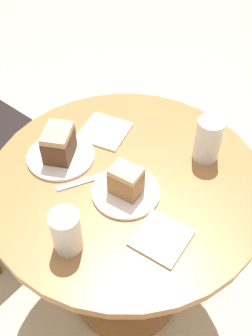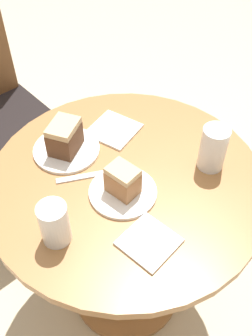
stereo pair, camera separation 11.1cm
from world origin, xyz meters
The scene contains 11 objects.
ground_plane centered at (0.00, 0.00, 0.00)m, with size 8.00×8.00×0.00m, color beige.
table centered at (0.00, 0.00, 0.54)m, with size 0.81×0.81×0.71m.
plate_near centered at (-0.05, -0.04, 0.72)m, with size 0.19×0.19×0.01m.
plate_far centered at (-0.06, 0.21, 0.72)m, with size 0.21×0.21×0.01m.
cake_slice_near centered at (-0.05, -0.04, 0.76)m, with size 0.07×0.09×0.09m.
cake_slice_far centered at (-0.06, 0.21, 0.77)m, with size 0.13×0.12×0.10m.
glass_lemonade centered at (-0.27, -0.03, 0.76)m, with size 0.07×0.07×0.12m.
glass_water centered at (0.22, -0.13, 0.77)m, with size 0.08×0.08×0.14m.
napkin_stack centered at (0.11, 0.18, 0.71)m, with size 0.18×0.18×0.01m.
fork centered at (-0.08, 0.08, 0.71)m, with size 0.17×0.10×0.00m.
napkin_side centered at (-0.11, -0.20, 0.71)m, with size 0.14×0.14×0.01m.
Camera 1 is at (-0.58, -0.48, 1.57)m, focal length 42.00 mm.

